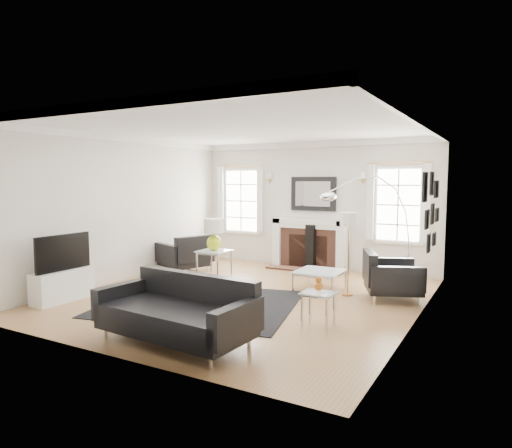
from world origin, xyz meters
The scene contains 25 objects.
floor centered at (0.00, 0.00, 0.00)m, with size 6.00×6.00×0.00m, color olive.
back_wall centered at (0.00, 3.00, 1.40)m, with size 5.50×0.04×2.80m, color silver.
front_wall centered at (0.00, -3.00, 1.40)m, with size 5.50×0.04×2.80m, color silver.
left_wall centered at (-2.75, 0.00, 1.40)m, with size 0.04×6.00×2.80m, color silver.
right_wall centered at (2.75, 0.00, 1.40)m, with size 0.04×6.00×2.80m, color silver.
ceiling centered at (0.00, 0.00, 2.80)m, with size 5.50×6.00×0.02m, color white.
crown_molding centered at (0.00, 0.00, 2.74)m, with size 5.50×6.00×0.12m, color white.
fireplace centered at (0.00, 2.79, 0.54)m, with size 1.70×0.69×1.11m.
mantel_mirror centered at (0.00, 2.95, 1.65)m, with size 1.05×0.07×0.75m.
window_left centered at (-1.85, 2.95, 1.46)m, with size 1.24×0.15×1.62m.
window_right centered at (1.85, 2.95, 1.46)m, with size 1.24×0.15×1.62m.
gallery_wall centered at (2.72, 1.30, 1.53)m, with size 0.04×1.73×1.29m.
tv_unit centered at (-2.44, -1.70, 0.33)m, with size 0.35×1.00×1.09m.
area_rug centered at (-0.38, -0.77, 0.01)m, with size 2.92×2.43×0.01m, color black.
sofa centered at (0.38, -2.25, 0.35)m, with size 2.04×1.04×0.65m.
armchair_left centered at (-2.14, 1.13, 0.37)m, with size 1.15×1.22×0.66m.
armchair_right centered at (2.14, 1.01, 0.36)m, with size 1.15×1.21×0.65m.
coffee_table centered at (0.93, 1.00, 0.32)m, with size 0.79×0.79×0.35m.
side_table_left centered at (-1.09, 0.65, 0.50)m, with size 0.55×0.55×0.61m.
nesting_table centered at (1.66, -0.92, 0.36)m, with size 0.43×0.36×0.47m.
gourd_lamp centered at (-1.09, 0.65, 0.96)m, with size 0.38×0.38×0.61m.
orange_vase centered at (1.66, -0.92, 0.58)m, with size 0.12×0.12×0.19m.
arc_floor_lamp centered at (1.59, 1.78, 1.13)m, with size 1.48×1.37×2.10m.
stick_floor_lamp centered at (1.48, 0.90, 1.23)m, with size 0.29×0.29×1.41m.
speaker_tower centered at (0.10, 2.65, 0.50)m, with size 0.20×0.20×0.99m, color black.
Camera 1 is at (3.83, -6.50, 1.95)m, focal length 32.00 mm.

